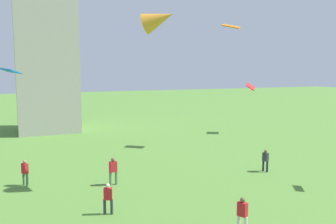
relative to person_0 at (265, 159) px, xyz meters
name	(u,v)px	position (x,y,z in m)	size (l,w,h in m)	color
person_0	(265,159)	(0.00, 0.00, 0.00)	(0.31, 0.49, 1.59)	#1E2333
person_1	(25,171)	(-15.76, 3.62, 0.04)	(0.43, 0.50, 1.66)	#51754C
person_2	(108,197)	(-12.12, -2.79, 0.00)	(0.47, 0.36, 1.58)	#2D3338
person_4	(242,213)	(-7.21, -7.20, 0.03)	(0.38, 0.49, 1.64)	silver
person_5	(113,170)	(-10.69, 1.52, 0.10)	(0.54, 0.32, 1.76)	#51754C
kite_flying_0	(251,86)	(8.75, 13.39, 4.48)	(1.81, 1.71, 0.97)	red
kite_flying_2	(159,19)	(-8.28, -0.22, 9.23)	(2.40, 2.25, 1.73)	orange
kite_flying_4	(10,71)	(-16.37, 10.62, 6.26)	(1.79, 1.88, 0.53)	blue
kite_flying_5	(231,26)	(2.46, 8.27, 10.35)	(1.94, 1.87, 0.66)	orange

